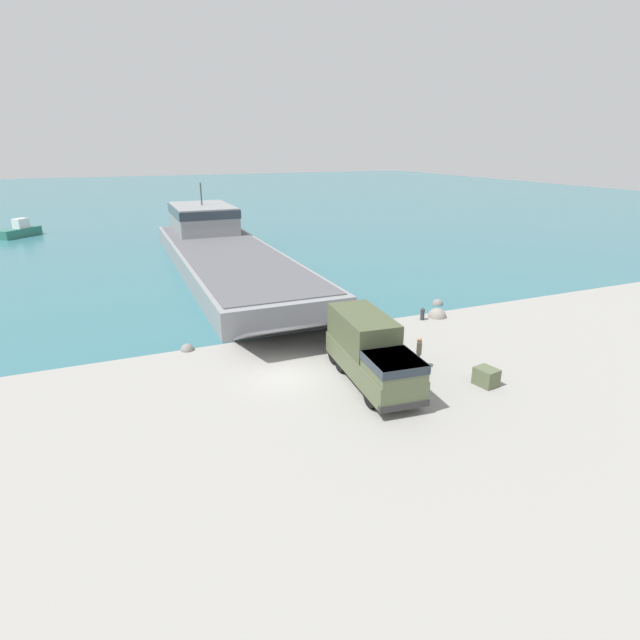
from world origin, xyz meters
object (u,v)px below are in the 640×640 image
soldier_on_ramp (419,351)px  cargo_crate (486,377)px  landing_craft (220,247)px  mooring_bollard (422,313)px  military_truck (371,351)px  moored_boat_a (20,231)px

soldier_on_ramp → cargo_crate: (1.97, -2.94, -0.58)m
landing_craft → mooring_bollard: bearing=-67.9°
soldier_on_ramp → mooring_bollard: 7.96m
landing_craft → soldier_on_ramp: landing_craft is taller
landing_craft → cargo_crate: bearing=-78.5°
soldier_on_ramp → mooring_bollard: bearing=85.9°
cargo_crate → military_truck: bearing=152.4°
landing_craft → cargo_crate: 32.07m
military_truck → soldier_on_ramp: 3.13m
military_truck → mooring_bollard: (7.69, 6.77, -1.15)m
landing_craft → moored_boat_a: bearing=129.2°
military_truck → soldier_on_ramp: (3.06, 0.32, -0.59)m
soldier_on_ramp → mooring_bollard: soldier_on_ramp is taller
military_truck → mooring_bollard: size_ratio=8.97×
military_truck → soldier_on_ramp: bearing=101.4°
moored_boat_a → soldier_on_ramp: bearing=156.8°
cargo_crate → landing_craft: bearing=100.9°
moored_boat_a → mooring_bollard: 55.74m
soldier_on_ramp → landing_craft: bearing=129.8°
military_truck → moored_boat_a: military_truck is taller
soldier_on_ramp → moored_boat_a: size_ratio=0.34×
mooring_bollard → cargo_crate: (-2.66, -9.40, -0.02)m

